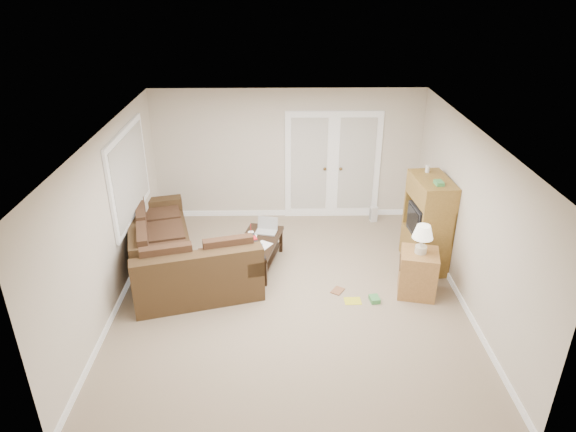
{
  "coord_description": "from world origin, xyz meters",
  "views": [
    {
      "loc": [
        -0.14,
        -6.41,
        4.41
      ],
      "look_at": [
        -0.03,
        0.43,
        1.1
      ],
      "focal_mm": 32.0,
      "sensor_mm": 36.0,
      "label": 1
    }
  ],
  "objects_px": {
    "sectional_sofa": "(175,255)",
    "coffee_table": "(259,252)",
    "tv_armoire": "(427,222)",
    "side_cabinet": "(418,270)"
  },
  "relations": [
    {
      "from": "coffee_table",
      "to": "tv_armoire",
      "type": "relative_size",
      "value": 0.78
    },
    {
      "from": "sectional_sofa",
      "to": "tv_armoire",
      "type": "xyz_separation_m",
      "value": [
        4.0,
        0.24,
        0.42
      ]
    },
    {
      "from": "tv_armoire",
      "to": "sectional_sofa",
      "type": "bearing_deg",
      "value": 179.14
    },
    {
      "from": "sectional_sofa",
      "to": "coffee_table",
      "type": "xyz_separation_m",
      "value": [
        1.31,
        0.23,
        -0.08
      ]
    },
    {
      "from": "tv_armoire",
      "to": "side_cabinet",
      "type": "distance_m",
      "value": 0.96
    },
    {
      "from": "tv_armoire",
      "to": "side_cabinet",
      "type": "relative_size",
      "value": 1.43
    },
    {
      "from": "coffee_table",
      "to": "side_cabinet",
      "type": "bearing_deg",
      "value": -6.15
    },
    {
      "from": "sectional_sofa",
      "to": "coffee_table",
      "type": "relative_size",
      "value": 2.34
    },
    {
      "from": "tv_armoire",
      "to": "coffee_table",
      "type": "bearing_deg",
      "value": 175.94
    },
    {
      "from": "sectional_sofa",
      "to": "side_cabinet",
      "type": "bearing_deg",
      "value": -24.3
    }
  ]
}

